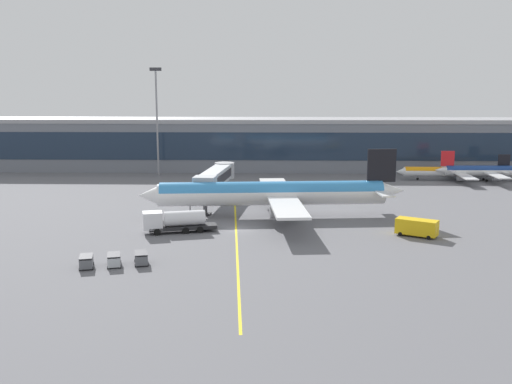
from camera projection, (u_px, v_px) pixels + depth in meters
ground_plane at (238, 229)px, 86.73m from camera, size 700.00×700.00×0.00m
apron_lead_in_line at (236, 226)px, 88.71m from camera, size 6.07×79.81×0.01m
terminal_building at (245, 144)px, 151.81m from camera, size 155.63×16.51×13.47m
main_airliner at (274, 193)px, 94.99m from camera, size 44.65×35.65×11.21m
jet_bridge at (216, 177)px, 105.40m from camera, size 5.75×21.61×6.65m
fuel_tanker at (175, 221)px, 84.64m from camera, size 11.08×5.15×3.25m
lavatory_truck at (416, 227)px, 82.56m from camera, size 6.18×4.86×2.50m
baggage_cart_0 at (86, 261)px, 67.93m from camera, size 2.18×2.95×1.48m
baggage_cart_1 at (114, 260)px, 68.63m from camera, size 2.18×2.95×1.48m
baggage_cart_2 at (141, 258)px, 69.34m from camera, size 2.18×2.95×1.48m
commuter_jet_far at (491, 171)px, 132.26m from camera, size 25.79×20.38×7.00m
commuter_jet_near at (455, 172)px, 133.51m from camera, size 27.26×21.76×6.16m
apron_light_mast_0 at (157, 114)px, 139.13m from camera, size 2.80×0.50×26.14m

